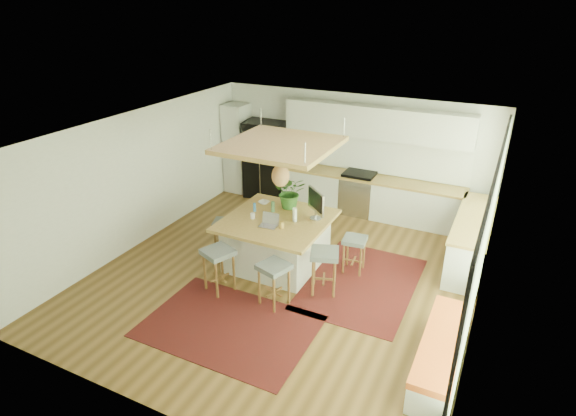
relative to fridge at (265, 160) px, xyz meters
The scene contains 36 objects.
floor 3.95m from the fridge, 55.97° to the right, with size 7.00×7.00×0.00m, color #503716.
ceiling 4.23m from the fridge, 55.97° to the right, with size 7.00×7.00×0.00m, color white.
wall_back 2.21m from the fridge, ahead, with size 6.50×6.50×0.00m, color silver.
wall_front 7.03m from the fridge, 72.17° to the right, with size 6.50×6.50×0.00m, color silver.
wall_left 3.40m from the fridge, 109.05° to the right, with size 7.00×7.00×0.00m, color silver.
wall_right 6.28m from the fridge, 30.53° to the right, with size 7.00×7.00×0.00m, color silver.
window_wall 6.26m from the fridge, 30.67° to the right, with size 0.10×6.20×2.60m, color black, non-canonical shape.
pantry 0.82m from the fridge, behind, with size 0.55×0.60×2.25m, color beige.
back_counter_base 2.74m from the fridge, ahead, with size 4.20×0.60×0.88m, color beige.
back_counter_top 2.70m from the fridge, ahead, with size 4.24×0.64×0.05m, color olive.
backsplash 2.75m from the fridge, ahead, with size 4.20×0.02×0.80m, color white.
upper_cabinets 2.97m from the fridge, ahead, with size 4.20×0.34×0.70m, color beige.
range 2.49m from the fridge, ahead, with size 0.76×0.62×1.00m, color #A5A5AA, non-canonical shape.
right_counter_base 5.24m from the fridge, 13.12° to the right, with size 0.60×2.50×0.88m, color beige.
right_counter_top 5.22m from the fridge, 13.12° to the right, with size 0.64×2.54×0.05m, color olive.
window_bench 6.76m from the fridge, 40.68° to the right, with size 0.52×2.00×0.50m, color beige, non-canonical shape.
ceiling_panel 3.53m from the fridge, 56.39° to the right, with size 1.86×1.86×0.80m, color olive, non-canonical shape.
rug_near 5.39m from the fridge, 67.60° to the right, with size 2.60×1.80×0.01m, color black.
rug_right 4.61m from the fridge, 39.21° to the right, with size 1.80×2.60×0.01m, color black.
fridge is the anchor object (origin of this frame).
island 3.44m from the fridge, 57.74° to the right, with size 1.85×1.85×0.93m, color olive, non-canonical shape.
stool_near_left 4.37m from the fridge, 71.96° to the right, with size 0.47×0.47×0.79m, color #4A5152, non-canonical shape.
stool_near_right 4.75m from the fridge, 59.72° to the right, with size 0.45×0.45×0.76m, color #4A5152, non-canonical shape.
stool_right_front 4.53m from the fridge, 48.59° to the right, with size 0.47×0.47×0.79m, color #4A5152, non-canonical shape.
stool_right_back 4.12m from the fridge, 38.03° to the right, with size 0.41×0.41×0.69m, color #4A5152, non-canonical shape.
stool_left_side 3.04m from the fridge, 77.32° to the right, with size 0.39×0.39×0.66m, color #4A5152, non-canonical shape.
laptop 3.70m from the fridge, 60.51° to the right, with size 0.32×0.34×0.24m, color #A5A5AA, non-canonical shape.
monitor 3.55m from the fridge, 46.15° to the right, with size 0.61×0.22×0.57m, color #A5A5AA, non-canonical shape.
microwave 0.92m from the fridge, ahead, with size 0.58×0.32×0.39m, color #A5A5AA.
island_plant 2.94m from the fridge, 51.76° to the right, with size 0.58×0.64×0.50m, color #1E4C19.
island_bowl 2.69m from the fridge, 61.96° to the right, with size 0.21×0.21×0.05m, color silver.
island_bottle_0 3.06m from the fridge, 65.48° to the right, with size 0.07×0.07×0.19m, color #3981E4.
island_bottle_1 3.35m from the fridge, 64.92° to the right, with size 0.07×0.07×0.19m, color white.
island_bottle_2 3.80m from the fridge, 56.96° to the right, with size 0.07×0.07×0.19m, color olive.
island_bottle_3 3.57m from the fridge, 52.55° to the right, with size 0.07×0.07×0.19m, color silver.
island_bottle_4 3.09m from the fridge, 58.40° to the right, with size 0.07×0.07×0.19m, color #528A56.
Camera 1 is at (3.30, -6.62, 4.70)m, focal length 29.46 mm.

